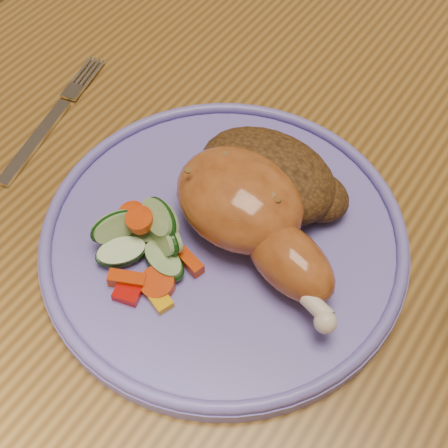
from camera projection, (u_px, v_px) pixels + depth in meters
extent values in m
cube|color=brown|center=(324.00, 232.00, 0.54)|extent=(0.90, 1.40, 0.04)
cube|color=brown|center=(286.00, 37.00, 1.28)|extent=(0.06, 0.06, 0.71)
cylinder|color=#4C2D16|center=(301.00, 214.00, 1.21)|extent=(0.04, 0.04, 0.41)
cylinder|color=#4C2D16|center=(383.00, 106.00, 1.38)|extent=(0.04, 0.04, 0.41)
cylinder|color=#655BB4|center=(224.00, 239.00, 0.51)|extent=(0.30, 0.30, 0.01)
torus|color=#655BB4|center=(224.00, 231.00, 0.50)|extent=(0.30, 0.30, 0.01)
ellipsoid|color=#A45622|center=(239.00, 199.00, 0.49)|extent=(0.12, 0.10, 0.06)
ellipsoid|color=#A45622|center=(289.00, 260.00, 0.46)|extent=(0.09, 0.07, 0.04)
sphere|color=beige|center=(325.00, 322.00, 0.43)|extent=(0.02, 0.02, 0.02)
ellipsoid|color=#4D3013|center=(267.00, 175.00, 0.51)|extent=(0.12, 0.09, 0.05)
ellipsoid|color=#4D3013|center=(314.00, 195.00, 0.51)|extent=(0.06, 0.05, 0.03)
ellipsoid|color=#4D3013|center=(227.00, 172.00, 0.53)|extent=(0.05, 0.04, 0.02)
cube|color=#A50A05|center=(128.00, 293.00, 0.47)|extent=(0.02, 0.02, 0.01)
cube|color=#E5A507|center=(161.00, 301.00, 0.47)|extent=(0.02, 0.02, 0.01)
cylinder|color=#CE3806|center=(140.00, 220.00, 0.48)|extent=(0.02, 0.02, 0.01)
cylinder|color=#CE3806|center=(158.00, 283.00, 0.47)|extent=(0.03, 0.03, 0.01)
cube|color=#CE3806|center=(127.00, 280.00, 0.47)|extent=(0.03, 0.02, 0.01)
cylinder|color=#CE3806|center=(133.00, 216.00, 0.51)|extent=(0.02, 0.02, 0.01)
cube|color=#CE3806|center=(190.00, 262.00, 0.48)|extent=(0.03, 0.02, 0.01)
cylinder|color=#99B777|center=(145.00, 233.00, 0.50)|extent=(0.05, 0.05, 0.02)
cylinder|color=#99B777|center=(122.00, 252.00, 0.48)|extent=(0.05, 0.05, 0.02)
cylinder|color=#99B777|center=(164.00, 261.00, 0.48)|extent=(0.05, 0.05, 0.01)
cylinder|color=#99B777|center=(164.00, 235.00, 0.48)|extent=(0.04, 0.04, 0.04)
cylinder|color=#99B777|center=(115.00, 227.00, 0.48)|extent=(0.04, 0.05, 0.04)
cylinder|color=#99B777|center=(160.00, 218.00, 0.48)|extent=(0.05, 0.05, 0.03)
cylinder|color=#99B777|center=(149.00, 226.00, 0.50)|extent=(0.04, 0.05, 0.02)
cube|color=silver|center=(35.00, 141.00, 0.58)|extent=(0.04, 0.11, 0.00)
cube|color=silver|center=(73.00, 92.00, 0.61)|extent=(0.03, 0.06, 0.00)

